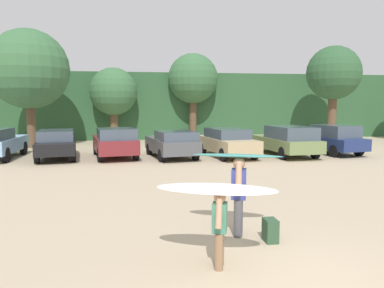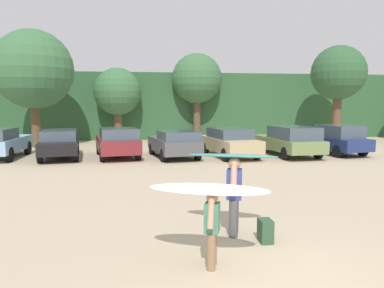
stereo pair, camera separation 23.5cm
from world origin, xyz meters
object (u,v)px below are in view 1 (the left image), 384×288
object	(u,v)px
parked_car_dark_gray	(172,143)
person_adult	(239,191)
parked_car_black	(56,143)
person_child	(220,225)
parked_car_maroon	(115,142)
backpack_dropped	(270,230)
surfboard_white	(216,189)
parked_car_navy	(330,139)
parked_car_olive_green	(286,140)
parked_car_tan	(227,142)
surfboard_teal	(237,156)

from	to	relation	value
parked_car_dark_gray	person_adult	size ratio (longest dim) A/B	2.66
parked_car_black	person_child	bearing A→B (deg)	-167.26
parked_car_maroon	backpack_dropped	distance (m)	12.53
person_child	surfboard_white	xyz separation A→B (m)	(-0.04, 0.12, 0.57)
parked_car_navy	parked_car_dark_gray	bearing A→B (deg)	82.22
person_child	surfboard_white	world-z (taller)	surfboard_white
parked_car_black	surfboard_white	bearing A→B (deg)	-167.24
parked_car_navy	person_child	world-z (taller)	parked_car_navy
parked_car_maroon	parked_car_olive_green	world-z (taller)	parked_car_olive_green
parked_car_black	parked_car_navy	size ratio (longest dim) A/B	0.97
person_adult	backpack_dropped	bearing A→B (deg)	154.36
parked_car_maroon	parked_car_tan	world-z (taller)	parked_car_maroon
person_adult	surfboard_white	xyz separation A→B (m)	(-0.76, -1.32, 0.38)
parked_car_tan	parked_car_black	bearing A→B (deg)	76.67
person_adult	backpack_dropped	distance (m)	0.98
surfboard_white	person_adult	bearing A→B (deg)	-100.91
parked_car_dark_gray	person_adult	xyz separation A→B (m)	(0.30, -11.09, 0.17)
parked_car_tan	person_child	bearing A→B (deg)	156.19
parked_car_black	parked_car_tan	world-z (taller)	parked_car_tan
parked_car_tan	person_child	world-z (taller)	parked_car_tan
parked_car_olive_green	parked_car_maroon	bearing A→B (deg)	82.05
parked_car_navy	person_child	xyz separation A→B (m)	(-9.09, -12.93, -0.08)
parked_car_maroon	parked_car_tan	size ratio (longest dim) A/B	0.95
parked_car_navy	surfboard_teal	xyz separation A→B (m)	(-8.38, -11.42, 0.84)
backpack_dropped	parked_car_maroon	bearing A→B (deg)	106.90
parked_car_maroon	person_adult	xyz separation A→B (m)	(3.12, -11.50, 0.12)
parked_car_maroon	parked_car_tan	xyz separation A→B (m)	(5.64, -0.37, -0.02)
parked_car_navy	surfboard_white	xyz separation A→B (m)	(-9.13, -12.82, 0.49)
parked_car_black	parked_car_tan	xyz separation A→B (m)	(8.49, -0.59, 0.00)
parked_car_tan	person_adult	size ratio (longest dim) A/B	2.85
parked_car_tan	person_child	distance (m)	12.98
parked_car_tan	parked_car_dark_gray	bearing A→B (deg)	81.45
parked_car_dark_gray	backpack_dropped	xyz separation A→B (m)	(0.81, -11.56, -0.51)
parked_car_maroon	parked_car_olive_green	xyz separation A→B (m)	(8.79, -0.46, 0.02)
parked_car_black	surfboard_teal	size ratio (longest dim) A/B	2.39
parked_car_black	parked_car_maroon	bearing A→B (deg)	-103.45
parked_car_dark_gray	parked_car_navy	xyz separation A→B (m)	(8.66, 0.41, 0.06)
parked_car_black	parked_car_navy	bearing A→B (deg)	-99.90
parked_car_dark_gray	surfboard_white	world-z (taller)	parked_car_dark_gray
parked_car_navy	backpack_dropped	size ratio (longest dim) A/B	10.46
parked_car_navy	person_adult	distance (m)	14.21
parked_car_maroon	person_child	bearing A→B (deg)	-179.42
parked_car_black	surfboard_white	distance (m)	14.05
parked_car_olive_green	surfboard_teal	world-z (taller)	surfboard_teal
parked_car_dark_gray	parked_car_navy	world-z (taller)	parked_car_navy
parked_car_tan	parked_car_olive_green	distance (m)	3.15
parked_car_olive_green	parked_car_tan	bearing A→B (deg)	83.40
parked_car_olive_green	backpack_dropped	world-z (taller)	parked_car_olive_green
person_child	backpack_dropped	size ratio (longest dim) A/B	2.83
parked_car_olive_green	surfboard_white	bearing A→B (deg)	147.57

